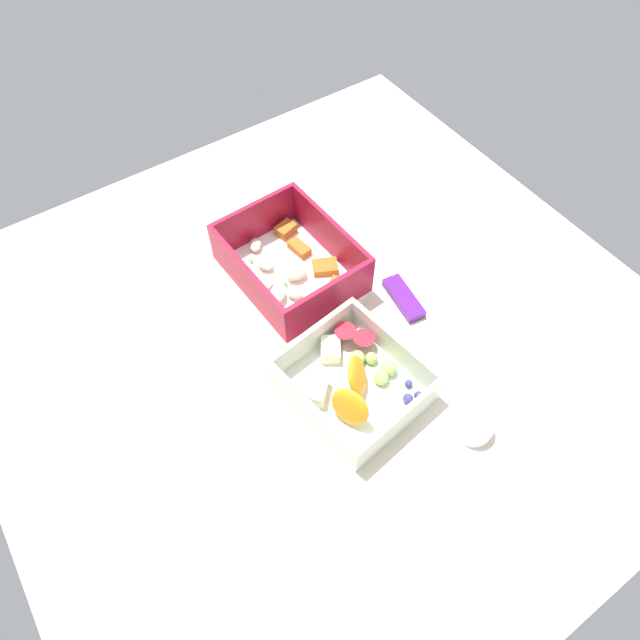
{
  "coord_description": "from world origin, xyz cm",
  "views": [
    {
      "loc": [
        32.21,
        -22.25,
        61.3
      ],
      "look_at": [
        -0.59,
        0.04,
        4.0
      ],
      "focal_mm": 32.15,
      "sensor_mm": 36.0,
      "label": 1
    }
  ],
  "objects": [
    {
      "name": "paper_cup_liner",
      "position": [
        20.19,
        6.42,
        3.02
      ],
      "size": [
        4.06,
        4.06,
        2.03
      ],
      "primitive_type": "cylinder",
      "color": "white",
      "rests_on": "table_surface"
    },
    {
      "name": "candy_bar",
      "position": [
        1.82,
        11.36,
        2.6
      ],
      "size": [
        7.27,
        3.38,
        1.2
      ],
      "primitive_type": "cube",
      "rotation": [
        0.0,
        0.0,
        -0.14
      ],
      "color": "#51197A",
      "rests_on": "table_surface"
    },
    {
      "name": "fruit_bowl",
      "position": [
        8.19,
        -1.4,
        3.77
      ],
      "size": [
        16.45,
        15.21,
        5.52
      ],
      "rotation": [
        0.0,
        0.0,
        0.13
      ],
      "color": "silver",
      "rests_on": "table_surface"
    },
    {
      "name": "pasta_container",
      "position": [
        -9.57,
        1.75,
        4.19
      ],
      "size": [
        17.8,
        14.32,
        6.73
      ],
      "rotation": [
        0.0,
        0.0,
        0.05
      ],
      "color": "white",
      "rests_on": "table_surface"
    },
    {
      "name": "table_surface",
      "position": [
        0.0,
        0.0,
        1.0
      ],
      "size": [
        80.0,
        80.0,
        2.0
      ],
      "primitive_type": "cube",
      "color": "beige",
      "rests_on": "ground"
    }
  ]
}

